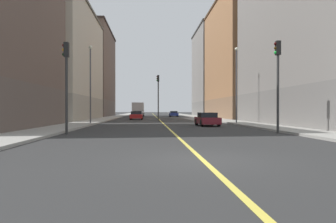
{
  "coord_description": "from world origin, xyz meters",
  "views": [
    {
      "loc": [
        -1.61,
        -9.27,
        1.5
      ],
      "look_at": [
        1.26,
        36.89,
        1.27
      ],
      "focal_mm": 33.19,
      "sensor_mm": 36.0,
      "label": 1
    }
  ],
  "objects_px": {
    "building_left_far": "(214,73)",
    "car_maroon": "(207,119)",
    "building_left_mid": "(239,60)",
    "car_red": "(137,115)",
    "traffic_light_median_far": "(158,91)",
    "building_left_near": "(320,12)",
    "building_right_distant": "(91,73)",
    "street_lamp_right_near": "(90,77)",
    "car_black": "(138,114)",
    "building_right_midblock": "(63,64)",
    "street_lamp_left_near": "(236,78)",
    "traffic_light_left_near": "(278,73)",
    "box_truck": "(138,109)",
    "car_blue": "(174,114)",
    "traffic_light_right_near": "(66,74)"
  },
  "relations": [
    {
      "from": "building_left_far",
      "to": "car_maroon",
      "type": "xyz_separation_m",
      "value": [
        -10.46,
        -46.35,
        -9.99
      ]
    },
    {
      "from": "building_left_mid",
      "to": "car_red",
      "type": "height_order",
      "value": "building_left_mid"
    },
    {
      "from": "traffic_light_median_far",
      "to": "car_maroon",
      "type": "height_order",
      "value": "traffic_light_median_far"
    },
    {
      "from": "building_left_near",
      "to": "building_right_distant",
      "type": "bearing_deg",
      "value": 124.46
    },
    {
      "from": "building_left_far",
      "to": "street_lamp_right_near",
      "type": "xyz_separation_m",
      "value": [
        -22.0,
        -42.61,
        -5.68
      ]
    },
    {
      "from": "building_left_near",
      "to": "building_right_distant",
      "type": "height_order",
      "value": "building_left_near"
    },
    {
      "from": "car_black",
      "to": "traffic_light_median_far",
      "type": "bearing_deg",
      "value": -76.83
    },
    {
      "from": "building_right_midblock",
      "to": "street_lamp_left_near",
      "type": "height_order",
      "value": "building_right_midblock"
    },
    {
      "from": "building_right_distant",
      "to": "traffic_light_median_far",
      "type": "distance_m",
      "value": 30.09
    },
    {
      "from": "building_right_midblock",
      "to": "building_right_distant",
      "type": "distance_m",
      "value": 22.95
    },
    {
      "from": "traffic_light_left_near",
      "to": "box_truck",
      "type": "relative_size",
      "value": 0.85
    },
    {
      "from": "traffic_light_left_near",
      "to": "car_maroon",
      "type": "distance_m",
      "value": 10.39
    },
    {
      "from": "street_lamp_right_near",
      "to": "car_blue",
      "type": "xyz_separation_m",
      "value": [
        11.68,
        37.47,
        -4.33
      ]
    },
    {
      "from": "building_right_midblock",
      "to": "street_lamp_left_near",
      "type": "bearing_deg",
      "value": -33.61
    },
    {
      "from": "building_left_near",
      "to": "car_red",
      "type": "xyz_separation_m",
      "value": [
        -17.86,
        20.61,
        -9.97
      ]
    },
    {
      "from": "car_maroon",
      "to": "car_red",
      "type": "bearing_deg",
      "value": 110.52
    },
    {
      "from": "traffic_light_left_near",
      "to": "traffic_light_median_far",
      "type": "bearing_deg",
      "value": 105.82
    },
    {
      "from": "building_right_distant",
      "to": "car_red",
      "type": "bearing_deg",
      "value": -62.93
    },
    {
      "from": "building_left_mid",
      "to": "building_right_distant",
      "type": "relative_size",
      "value": 1.06
    },
    {
      "from": "box_truck",
      "to": "building_left_mid",
      "type": "bearing_deg",
      "value": -40.09
    },
    {
      "from": "car_maroon",
      "to": "car_black",
      "type": "distance_m",
      "value": 30.23
    },
    {
      "from": "building_left_mid",
      "to": "car_black",
      "type": "bearing_deg",
      "value": 166.49
    },
    {
      "from": "building_right_distant",
      "to": "street_lamp_right_near",
      "type": "bearing_deg",
      "value": -79.81
    },
    {
      "from": "building_right_midblock",
      "to": "box_truck",
      "type": "height_order",
      "value": "building_right_midblock"
    },
    {
      "from": "traffic_light_right_near",
      "to": "building_right_distant",
      "type": "bearing_deg",
      "value": 98.65
    },
    {
      "from": "traffic_light_right_near",
      "to": "box_truck",
      "type": "bearing_deg",
      "value": 86.89
    },
    {
      "from": "street_lamp_left_near",
      "to": "street_lamp_right_near",
      "type": "distance_m",
      "value": 15.31
    },
    {
      "from": "building_right_distant",
      "to": "box_truck",
      "type": "bearing_deg",
      "value": -3.22
    },
    {
      "from": "building_right_midblock",
      "to": "street_lamp_left_near",
      "type": "relative_size",
      "value": 2.91
    },
    {
      "from": "building_right_midblock",
      "to": "car_blue",
      "type": "distance_m",
      "value": 30.56
    },
    {
      "from": "street_lamp_right_near",
      "to": "car_maroon",
      "type": "xyz_separation_m",
      "value": [
        11.54,
        -3.74,
        -4.32
      ]
    },
    {
      "from": "building_left_far",
      "to": "car_red",
      "type": "xyz_separation_m",
      "value": [
        -17.86,
        -26.59,
        -9.99
      ]
    },
    {
      "from": "building_right_midblock",
      "to": "car_black",
      "type": "xyz_separation_m",
      "value": [
        10.71,
        11.23,
        -7.71
      ]
    },
    {
      "from": "building_left_far",
      "to": "car_red",
      "type": "distance_m",
      "value": 33.55
    },
    {
      "from": "car_red",
      "to": "box_truck",
      "type": "height_order",
      "value": "box_truck"
    },
    {
      "from": "building_right_distant",
      "to": "car_red",
      "type": "xyz_separation_m",
      "value": [
        10.83,
        -21.19,
        -9.06
      ]
    },
    {
      "from": "traffic_light_median_far",
      "to": "car_black",
      "type": "bearing_deg",
      "value": 103.17
    },
    {
      "from": "building_right_midblock",
      "to": "car_red",
      "type": "height_order",
      "value": "building_right_midblock"
    },
    {
      "from": "building_right_midblock",
      "to": "box_truck",
      "type": "bearing_deg",
      "value": 65.06
    },
    {
      "from": "building_left_mid",
      "to": "street_lamp_right_near",
      "type": "bearing_deg",
      "value": -136.03
    },
    {
      "from": "building_left_near",
      "to": "car_red",
      "type": "bearing_deg",
      "value": 130.91
    },
    {
      "from": "traffic_light_right_near",
      "to": "car_black",
      "type": "bearing_deg",
      "value": 85.52
    },
    {
      "from": "building_right_midblock",
      "to": "street_lamp_right_near",
      "type": "distance_m",
      "value": 16.16
    },
    {
      "from": "building_right_midblock",
      "to": "traffic_light_right_near",
      "type": "relative_size",
      "value": 4.11
    },
    {
      "from": "building_right_midblock",
      "to": "car_maroon",
      "type": "relative_size",
      "value": 5.7
    },
    {
      "from": "traffic_light_right_near",
      "to": "car_red",
      "type": "distance_m",
      "value": 29.58
    },
    {
      "from": "building_right_midblock",
      "to": "box_truck",
      "type": "distance_m",
      "value": 25.53
    },
    {
      "from": "traffic_light_median_far",
      "to": "building_right_midblock",
      "type": "bearing_deg",
      "value": 167.55
    },
    {
      "from": "street_lamp_right_near",
      "to": "traffic_light_left_near",
      "type": "bearing_deg",
      "value": -42.77
    },
    {
      "from": "traffic_light_right_near",
      "to": "traffic_light_median_far",
      "type": "distance_m",
      "value": 25.25
    }
  ]
}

